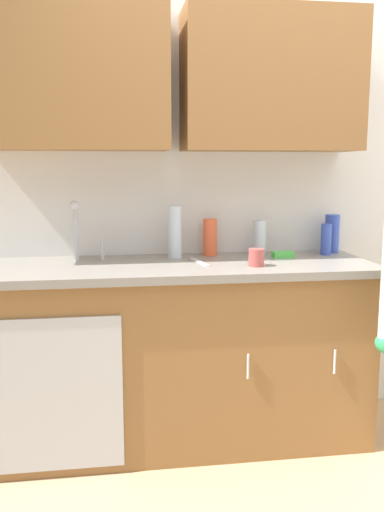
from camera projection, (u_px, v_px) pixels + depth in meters
name	position (u px, v px, depth m)	size (l,w,h in m)	color
ground_plane	(330.00, 508.00, 2.30)	(9.00, 9.00, 0.00)	tan
kitchen_wall_with_uppers	(246.00, 156.00, 3.01)	(4.80, 0.44, 2.70)	silver
counter_cabinet	(179.00, 356.00, 2.83)	(1.90, 0.62, 0.90)	brown
countertop	(179.00, 267.00, 2.75)	(1.96, 0.66, 0.04)	gray
sink	(83.00, 268.00, 2.69)	(0.50, 0.36, 0.35)	#B7BABF
bottle_cleaner_spray	(260.00, 238.00, 3.00)	(0.07, 0.07, 0.19)	silver
bottle_soap	(175.00, 232.00, 2.89)	(0.07, 0.07, 0.28)	silver
bottle_dish_liquid	(210.00, 237.00, 2.98)	(0.08, 0.08, 0.20)	#E05933
bottle_water_short	(332.00, 234.00, 3.08)	(0.08, 0.08, 0.21)	#334CB2
bottle_water_tall	(326.00, 239.00, 3.00)	(0.06, 0.06, 0.17)	#334CB2
cup_by_sink	(256.00, 257.00, 2.66)	(0.08, 0.08, 0.09)	#B24C47
knife_on_counter	(200.00, 262.00, 2.76)	(0.24, 0.02, 0.01)	silver
sponge	(283.00, 255.00, 2.92)	(0.11, 0.07, 0.03)	#4CBF4C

